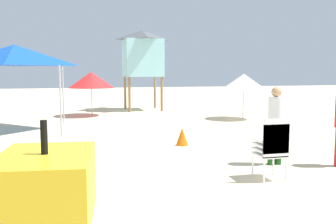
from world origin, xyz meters
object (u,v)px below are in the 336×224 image
at_px(popup_canopy, 15,55).
at_px(lifeguard_near_center, 276,120).
at_px(beach_umbrella_left, 91,80).
at_px(beach_umbrella_mid, 244,82).
at_px(surfboard_pile, 8,166).
at_px(lifeguard_tower, 143,53).
at_px(traffic_cone_far, 182,136).
at_px(stacked_plastic_chairs, 272,144).

bearing_deg(popup_canopy, lifeguard_near_center, -45.95).
height_order(popup_canopy, beach_umbrella_left, popup_canopy).
bearing_deg(beach_umbrella_mid, surfboard_pile, -139.93).
bearing_deg(lifeguard_tower, lifeguard_near_center, -86.59).
xyz_separation_m(lifeguard_near_center, beach_umbrella_left, (-3.26, 9.53, 0.63)).
distance_m(lifeguard_near_center, beach_umbrella_left, 10.10).
xyz_separation_m(lifeguard_tower, traffic_cone_far, (-0.61, -9.05, -2.56)).
height_order(lifeguard_near_center, beach_umbrella_mid, beach_umbrella_mid).
bearing_deg(popup_canopy, stacked_plastic_chairs, -53.61).
relative_size(popup_canopy, lifeguard_tower, 0.73).
bearing_deg(lifeguard_tower, popup_canopy, -133.15).
relative_size(lifeguard_near_center, popup_canopy, 0.56).
relative_size(lifeguard_tower, beach_umbrella_left, 2.00).
relative_size(surfboard_pile, beach_umbrella_left, 1.36).
xyz_separation_m(stacked_plastic_chairs, lifeguard_tower, (-0.04, 12.45, 2.14)).
height_order(beach_umbrella_left, beach_umbrella_mid, beach_umbrella_left).
distance_m(stacked_plastic_chairs, lifeguard_near_center, 1.22).
bearing_deg(beach_umbrella_left, lifeguard_near_center, -71.11).
height_order(surfboard_pile, lifeguard_near_center, lifeguard_near_center).
relative_size(stacked_plastic_chairs, beach_umbrella_left, 0.57).
relative_size(popup_canopy, beach_umbrella_mid, 1.58).
relative_size(lifeguard_tower, traffic_cone_far, 8.40).
bearing_deg(traffic_cone_far, beach_umbrella_mid, 49.50).
xyz_separation_m(popup_canopy, beach_umbrella_left, (2.53, 3.55, -0.88)).
bearing_deg(popup_canopy, beach_umbrella_left, 54.48).
bearing_deg(lifeguard_near_center, beach_umbrella_left, 108.89).
bearing_deg(lifeguard_near_center, popup_canopy, 134.05).
xyz_separation_m(lifeguard_near_center, traffic_cone_far, (-1.29, 2.39, -0.69)).
height_order(lifeguard_near_center, traffic_cone_far, lifeguard_near_center).
height_order(lifeguard_near_center, beach_umbrella_left, beach_umbrella_left).
xyz_separation_m(stacked_plastic_chairs, beach_umbrella_left, (-2.62, 10.54, 0.90)).
bearing_deg(beach_umbrella_left, beach_umbrella_mid, -23.83).
distance_m(surfboard_pile, popup_canopy, 6.05).
xyz_separation_m(beach_umbrella_left, traffic_cone_far, (1.97, -7.14, -1.32)).
distance_m(lifeguard_tower, beach_umbrella_left, 3.44).
distance_m(beach_umbrella_left, traffic_cone_far, 7.53).
height_order(popup_canopy, lifeguard_tower, lifeguard_tower).
bearing_deg(popup_canopy, traffic_cone_far, -38.63).
relative_size(stacked_plastic_chairs, beach_umbrella_mid, 0.61).
xyz_separation_m(beach_umbrella_mid, traffic_cone_far, (-3.89, -4.55, -1.28)).
bearing_deg(lifeguard_near_center, stacked_plastic_chairs, -122.45).
bearing_deg(stacked_plastic_chairs, lifeguard_near_center, 57.55).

